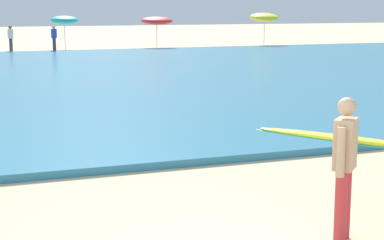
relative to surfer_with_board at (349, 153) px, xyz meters
The scene contains 7 objects.
sea 17.85m from the surfer_with_board, 95.19° to the left, with size 120.00×28.00×0.14m, color teal.
surfer_with_board is the anchor object (origin of this frame).
beach_umbrella_2 34.37m from the surfer_with_board, 86.87° to the left, with size 1.72×1.75×2.15m.
beach_umbrella_3 34.14m from the surfer_with_board, 77.13° to the left, with size 2.04×2.06×2.08m.
beach_umbrella_4 36.38m from the surfer_with_board, 65.37° to the left, with size 1.97×2.01×2.31m.
beachgoer_near_row_left 32.73m from the surfer_with_board, 92.70° to the left, with size 0.32×0.20×1.58m.
beachgoer_near_row_mid 32.31m from the surfer_with_board, 88.36° to the left, with size 0.32×0.20×1.58m.
Camera 1 is at (-2.69, -5.45, 2.78)m, focal length 59.64 mm.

